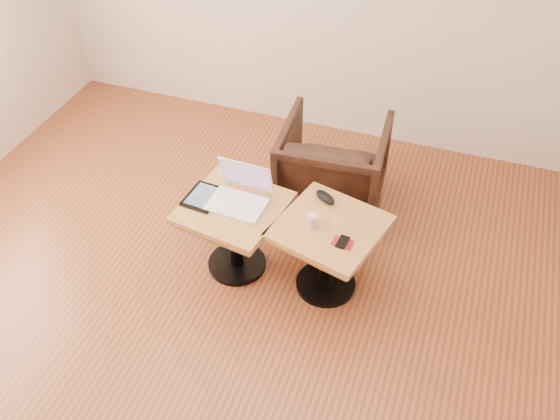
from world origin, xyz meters
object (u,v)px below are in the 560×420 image
(laptop, at_px, (240,195))
(striped_cup, at_px, (312,221))
(armchair, at_px, (333,166))
(side_table_left, at_px, (234,221))
(side_table_right, at_px, (329,241))

(laptop, xyz_separation_m, striped_cup, (0.48, -0.06, -0.01))
(striped_cup, xyz_separation_m, armchair, (-0.10, 0.84, -0.24))
(laptop, bearing_deg, striped_cup, -4.87)
(side_table_left, relative_size, armchair, 0.91)
(side_table_right, height_order, laptop, laptop)
(side_table_left, height_order, armchair, armchair)
(laptop, distance_m, armchair, 0.89)
(side_table_right, height_order, armchair, armchair)
(side_table_right, xyz_separation_m, striped_cup, (-0.10, -0.04, 0.17))
(striped_cup, distance_m, armchair, 0.87)
(laptop, xyz_separation_m, armchair, (0.38, 0.77, -0.24))
(side_table_right, height_order, striped_cup, striped_cup)
(armchair, bearing_deg, striped_cup, 92.70)
(side_table_right, bearing_deg, striped_cup, -143.36)
(side_table_left, bearing_deg, side_table_right, 11.06)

